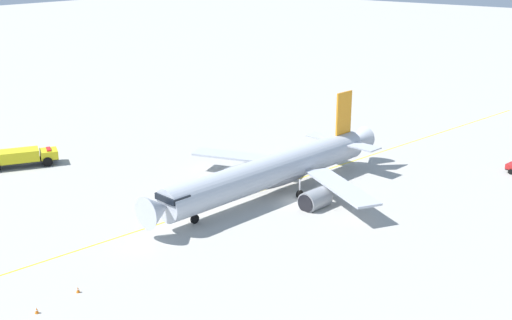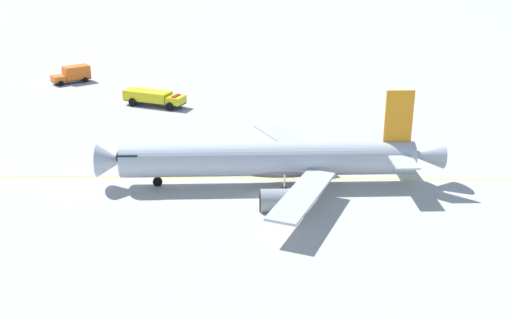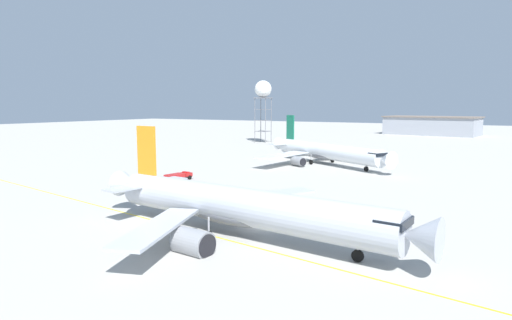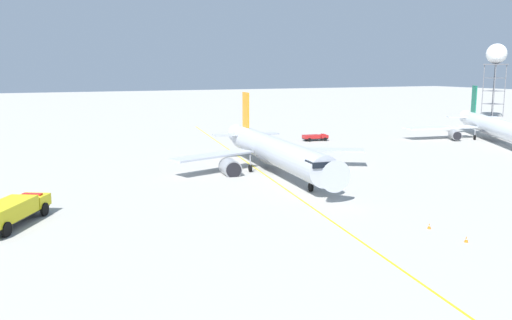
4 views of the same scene
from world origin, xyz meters
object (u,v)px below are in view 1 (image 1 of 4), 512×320
object	(u,v)px
safety_cone_near	(78,290)
safety_cone_mid	(37,310)
fire_tender_truck	(18,157)
airliner_main	(274,172)

from	to	relation	value
safety_cone_near	safety_cone_mid	bearing A→B (deg)	-87.36
fire_tender_truck	airliner_main	bearing A→B (deg)	-38.47
fire_tender_truck	safety_cone_near	size ratio (longest dim) A/B	19.28
safety_cone_near	safety_cone_mid	xyz separation A→B (m)	(0.21, -4.48, 0.00)
fire_tender_truck	safety_cone_near	world-z (taller)	fire_tender_truck
airliner_main	safety_cone_near	world-z (taller)	airliner_main
fire_tender_truck	safety_cone_mid	distance (m)	42.96
airliner_main	safety_cone_mid	world-z (taller)	airliner_main
safety_cone_near	fire_tender_truck	bearing A→B (deg)	155.08
airliner_main	safety_cone_mid	distance (m)	36.11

